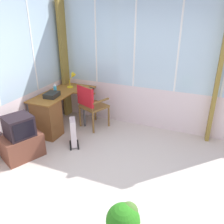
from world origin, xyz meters
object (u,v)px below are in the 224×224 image
tv_remote (91,88)px  potted_plant (124,221)px  desk (48,115)px  paper_tray (52,95)px  tv_on_stand (21,140)px  space_heater (73,132)px  desk_lamp (73,77)px  wooden_armchair (89,102)px  spray_bottle (55,88)px

tv_remote → potted_plant: size_ratio=0.32×
desk → tv_remote: (0.91, -0.50, 0.36)m
paper_tray → tv_on_stand: size_ratio=0.39×
tv_remote → space_heater: (-1.09, -0.17, -0.51)m
tv_remote → tv_on_stand: size_ratio=0.19×
desk → paper_tray: bearing=-15.1°
desk → potted_plant: (-1.67, -2.24, -0.15)m
desk → desk_lamp: desk_lamp is taller
paper_tray → wooden_armchair: (0.42, -0.60, -0.20)m
tv_remote → tv_on_stand: bearing=-170.6°
paper_tray → tv_on_stand: (-0.98, -0.03, -0.48)m
tv_remote → paper_tray: (-0.78, 0.47, 0.03)m
desk_lamp → paper_tray: size_ratio=1.11×
space_heater → desk: bearing=74.9°
space_heater → potted_plant: space_heater is taller
desk → desk_lamp: size_ratio=4.23×
tv_remote → wooden_armchair: bearing=-136.4°
space_heater → spray_bottle: bearing=53.5°
tv_remote → spray_bottle: size_ratio=0.69×
tv_on_stand → potted_plant: size_ratio=1.65×
paper_tray → potted_plant: size_ratio=0.64×
tv_remote → wooden_armchair: (-0.36, -0.13, -0.17)m
tv_remote → desk: bearing=174.3°
spray_bottle → paper_tray: bearing=-162.1°
desk_lamp → tv_remote: size_ratio=2.22×
desk → tv_remote: tv_remote is taller
desk → wooden_armchair: bearing=-49.4°
space_heater → tv_remote: bearing=9.0°
spray_bottle → tv_on_stand: (-1.20, -0.10, -0.53)m
spray_bottle → space_heater: size_ratio=0.39×
wooden_armchair → tv_on_stand: (-1.40, 0.57, -0.27)m
tv_remote → space_heater: tv_remote is taller
potted_plant → wooden_armchair: bearing=35.8°
desk_lamp → tv_remote: bearing=-86.5°
tv_remote → spray_bottle: bearing=159.6°
space_heater → potted_plant: 2.16m
tv_remote → paper_tray: 0.91m
potted_plant → tv_on_stand: bearing=69.3°
paper_tray → potted_plant: paper_tray is taller
desk → space_heater: 0.72m
spray_bottle → wooden_armchair: size_ratio=0.22×
paper_tray → tv_on_stand: paper_tray is taller
tv_on_stand → potted_plant: 2.32m
desk_lamp → wooden_armchair: 0.75m
desk_lamp → wooden_armchair: desk_lamp is taller
desk → tv_on_stand: bearing=-175.5°
spray_bottle → wooden_armchair: 0.75m
spray_bottle → tv_on_stand: size_ratio=0.28×
desk_lamp → tv_remote: (0.03, -0.42, -0.20)m
wooden_armchair → tv_on_stand: 1.54m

